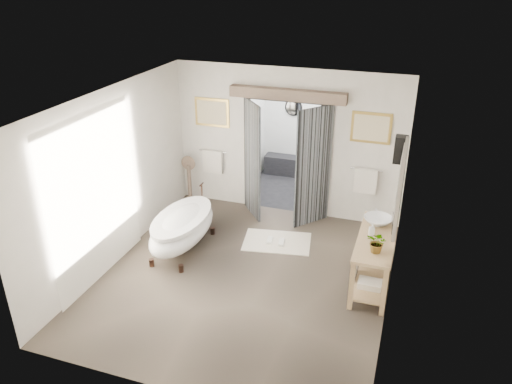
% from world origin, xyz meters
% --- Properties ---
extents(ground_plane, '(5.00, 5.00, 0.00)m').
position_xyz_m(ground_plane, '(0.00, 0.00, 0.00)').
color(ground_plane, brown).
extents(room_shell, '(4.52, 5.02, 2.91)m').
position_xyz_m(room_shell, '(-0.04, -0.11, 1.86)').
color(room_shell, silver).
rests_on(room_shell, ground_plane).
extents(shower_room, '(2.22, 2.01, 2.51)m').
position_xyz_m(shower_room, '(0.00, 3.99, 0.91)').
color(shower_room, black).
rests_on(shower_room, ground_plane).
extents(back_wall_dressing, '(3.82, 0.72, 2.52)m').
position_xyz_m(back_wall_dressing, '(0.00, 2.32, 1.56)').
color(back_wall_dressing, black).
rests_on(back_wall_dressing, ground_plane).
extents(clawfoot_tub, '(0.83, 1.86, 0.91)m').
position_xyz_m(clawfoot_tub, '(-1.30, 0.45, 0.44)').
color(clawfoot_tub, black).
rests_on(clawfoot_tub, ground_plane).
extents(vanity, '(0.57, 1.60, 0.85)m').
position_xyz_m(vanity, '(1.95, 0.46, 0.51)').
color(vanity, tan).
rests_on(vanity, ground_plane).
extents(pedestal_mirror, '(0.30, 0.20, 1.03)m').
position_xyz_m(pedestal_mirror, '(-2.02, 2.24, 0.44)').
color(pedestal_mirror, brown).
rests_on(pedestal_mirror, ground_plane).
extents(rug, '(1.32, 0.99, 0.01)m').
position_xyz_m(rug, '(0.20, 1.21, 0.01)').
color(rug, silver).
rests_on(rug, ground_plane).
extents(slippers, '(0.35, 0.25, 0.05)m').
position_xyz_m(slippers, '(0.18, 1.17, 0.04)').
color(slippers, silver).
rests_on(slippers, rug).
extents(basin, '(0.52, 0.52, 0.15)m').
position_xyz_m(basin, '(1.95, 0.83, 0.93)').
color(basin, white).
rests_on(basin, vanity).
extents(plant, '(0.37, 0.35, 0.32)m').
position_xyz_m(plant, '(2.02, 0.02, 1.01)').
color(plant, gray).
rests_on(plant, vanity).
extents(soap_bottle_a, '(0.10, 0.10, 0.18)m').
position_xyz_m(soap_bottle_a, '(1.89, 0.51, 0.94)').
color(soap_bottle_a, gray).
rests_on(soap_bottle_a, vanity).
extents(soap_bottle_b, '(0.15, 0.15, 0.18)m').
position_xyz_m(soap_bottle_b, '(1.89, 1.05, 0.94)').
color(soap_bottle_b, gray).
rests_on(soap_bottle_b, vanity).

